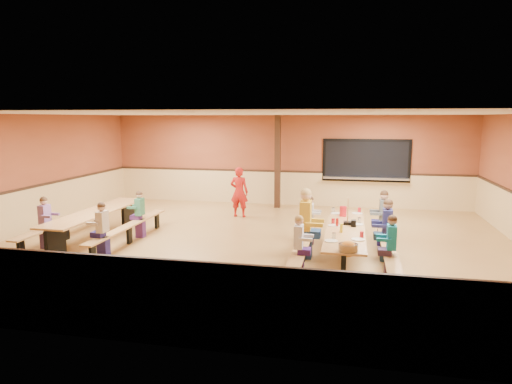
# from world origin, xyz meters

# --- Properties ---
(ground) EXTENTS (12.00, 12.00, 0.00)m
(ground) POSITION_xyz_m (0.00, 0.00, 0.00)
(ground) COLOR olive
(ground) RESTS_ON ground
(room_envelope) EXTENTS (12.04, 10.04, 3.02)m
(room_envelope) POSITION_xyz_m (0.00, 0.00, 0.69)
(room_envelope) COLOR brown
(room_envelope) RESTS_ON ground
(kitchen_pass_through) EXTENTS (2.78, 0.28, 1.38)m
(kitchen_pass_through) POSITION_xyz_m (2.60, 4.96, 1.49)
(kitchen_pass_through) COLOR black
(kitchen_pass_through) RESTS_ON ground
(structural_post) EXTENTS (0.18, 0.18, 3.00)m
(structural_post) POSITION_xyz_m (-0.20, 4.40, 1.50)
(structural_post) COLOR black
(structural_post) RESTS_ON ground
(cafeteria_table_main) EXTENTS (1.91, 3.70, 0.74)m
(cafeteria_table_main) POSITION_xyz_m (2.07, -1.07, 0.53)
(cafeteria_table_main) COLOR #BB864A
(cafeteria_table_main) RESTS_ON ground
(cafeteria_table_second) EXTENTS (1.91, 3.70, 0.74)m
(cafeteria_table_second) POSITION_xyz_m (-3.71, -0.61, 0.53)
(cafeteria_table_second) COLOR #BB864A
(cafeteria_table_second) RESTS_ON ground
(seated_child_white_left) EXTENTS (0.34, 0.28, 1.15)m
(seated_child_white_left) POSITION_xyz_m (1.25, -2.08, 0.57)
(seated_child_white_left) COLOR silver
(seated_child_white_left) RESTS_ON ground
(seated_adult_yellow) EXTENTS (0.48, 0.40, 1.44)m
(seated_adult_yellow) POSITION_xyz_m (1.25, -0.85, 0.72)
(seated_adult_yellow) COLOR gold
(seated_adult_yellow) RESTS_ON ground
(seated_child_grey_left) EXTENTS (0.32, 0.26, 1.11)m
(seated_child_grey_left) POSITION_xyz_m (1.25, 0.22, 0.55)
(seated_child_grey_left) COLOR silver
(seated_child_grey_left) RESTS_ON ground
(seated_child_teal_right) EXTENTS (0.35, 0.29, 1.17)m
(seated_child_teal_right) POSITION_xyz_m (2.90, -1.81, 0.58)
(seated_child_teal_right) COLOR teal
(seated_child_teal_right) RESTS_ON ground
(seated_child_navy_right) EXTENTS (0.40, 0.33, 1.27)m
(seated_child_navy_right) POSITION_xyz_m (2.90, -0.72, 0.63)
(seated_child_navy_right) COLOR navy
(seated_child_navy_right) RESTS_ON ground
(seated_child_char_right) EXTENTS (0.39, 0.32, 1.26)m
(seated_child_char_right) POSITION_xyz_m (2.90, 0.48, 0.63)
(seated_child_char_right) COLOR #50585A
(seated_child_char_right) RESTS_ON ground
(seated_child_purple_sec) EXTENTS (0.34, 0.28, 1.16)m
(seated_child_purple_sec) POSITION_xyz_m (-4.53, -1.35, 0.58)
(seated_child_purple_sec) COLOR #825890
(seated_child_purple_sec) RESTS_ON ground
(seated_child_green_sec) EXTENTS (0.33, 0.27, 1.13)m
(seated_child_green_sec) POSITION_xyz_m (-2.88, -0.03, 0.57)
(seated_child_green_sec) COLOR #347655
(seated_child_green_sec) RESTS_ON ground
(seated_child_tan_sec) EXTENTS (0.35, 0.29, 1.17)m
(seated_child_tan_sec) POSITION_xyz_m (-2.88, -1.75, 0.59)
(seated_child_tan_sec) COLOR #C2AE97
(seated_child_tan_sec) RESTS_ON ground
(standing_woman) EXTENTS (0.56, 0.38, 1.48)m
(standing_woman) POSITION_xyz_m (-1.08, 2.78, 0.74)
(standing_woman) COLOR red
(standing_woman) RESTS_ON ground
(punch_pitcher) EXTENTS (0.16, 0.16, 0.22)m
(punch_pitcher) POSITION_xyz_m (2.00, 0.00, 0.85)
(punch_pitcher) COLOR red
(punch_pitcher) RESTS_ON cafeteria_table_main
(chip_bowl) EXTENTS (0.32, 0.32, 0.15)m
(chip_bowl) POSITION_xyz_m (2.14, -2.72, 0.81)
(chip_bowl) COLOR #FFAA28
(chip_bowl) RESTS_ON cafeteria_table_main
(napkin_dispenser) EXTENTS (0.10, 0.14, 0.13)m
(napkin_dispenser) POSITION_xyz_m (2.23, -0.94, 0.80)
(napkin_dispenser) COLOR black
(napkin_dispenser) RESTS_ON cafeteria_table_main
(condiment_mustard) EXTENTS (0.06, 0.06, 0.17)m
(condiment_mustard) POSITION_xyz_m (1.99, -1.48, 0.82)
(condiment_mustard) COLOR yellow
(condiment_mustard) RESTS_ON cafeteria_table_main
(condiment_ketchup) EXTENTS (0.06, 0.06, 0.17)m
(condiment_ketchup) POSITION_xyz_m (1.90, -1.02, 0.82)
(condiment_ketchup) COLOR #B2140F
(condiment_ketchup) RESTS_ON cafeteria_table_main
(table_paddle) EXTENTS (0.16, 0.16, 0.56)m
(table_paddle) POSITION_xyz_m (2.10, -0.79, 0.88)
(table_paddle) COLOR black
(table_paddle) RESTS_ON cafeteria_table_main
(place_settings) EXTENTS (0.65, 3.30, 0.11)m
(place_settings) POSITION_xyz_m (2.07, -1.07, 0.80)
(place_settings) COLOR beige
(place_settings) RESTS_ON cafeteria_table_main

